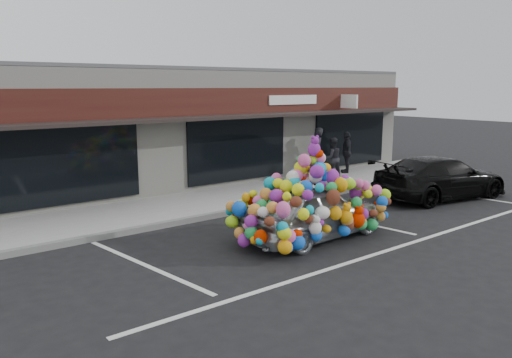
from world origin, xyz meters
TOP-DOWN VIEW (x-y plane):
  - ground at (0.00, 0.00)m, footprint 90.00×90.00m
  - shop_building at (0.00, 8.44)m, footprint 24.00×7.20m
  - sidewalk at (0.00, 4.00)m, footprint 26.00×3.00m
  - kerb at (0.00, 2.50)m, footprint 26.00×0.18m
  - parking_stripe_left at (-3.20, 0.20)m, footprint 0.73×4.37m
  - parking_stripe_mid at (2.80, 0.20)m, footprint 0.73×4.37m
  - parking_stripe_right at (8.20, 0.20)m, footprint 0.73×4.37m
  - lane_line at (2.00, -2.30)m, footprint 14.00×0.12m
  - toy_car at (0.89, -0.57)m, footprint 2.85×4.25m
  - black_sedan at (7.28, 0.01)m, footprint 2.77×5.11m
  - pedestrian_a at (6.41, 4.90)m, footprint 0.82×0.82m
  - pedestrian_b at (6.48, 4.14)m, footprint 0.93×0.82m
  - pedestrian_c at (7.95, 4.73)m, footprint 1.02×0.96m

SIDE VIEW (x-z plane):
  - ground at x=0.00m, z-range 0.00..0.00m
  - parking_stripe_left at x=-3.20m, z-range 0.00..0.01m
  - parking_stripe_mid at x=2.80m, z-range 0.00..0.01m
  - parking_stripe_right at x=8.20m, z-range 0.00..0.01m
  - lane_line at x=2.00m, z-range 0.00..0.01m
  - sidewalk at x=0.00m, z-range 0.00..0.15m
  - kerb at x=0.00m, z-range -0.01..0.15m
  - black_sedan at x=7.28m, z-range 0.00..1.41m
  - toy_car at x=0.89m, z-range -0.39..2.04m
  - pedestrian_b at x=6.48m, z-range 0.15..1.74m
  - pedestrian_c at x=7.95m, z-range 0.15..1.84m
  - pedestrian_a at x=6.41m, z-range 0.15..2.07m
  - shop_building at x=0.00m, z-range 0.01..4.32m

